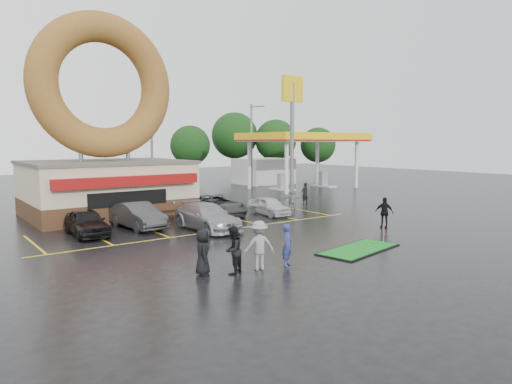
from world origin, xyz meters
TOP-DOWN VIEW (x-y plane):
  - ground at (0.00, 0.00)m, footprint 120.00×120.00m
  - donut_shop at (-3.00, 12.97)m, footprint 10.20×8.70m
  - gas_station at (20.00, 20.94)m, footprint 12.30×13.65m
  - shell_sign at (13.00, 12.00)m, footprint 2.20×0.36m
  - streetlight_mid at (4.00, 20.92)m, footprint 0.40×2.21m
  - streetlight_right at (16.00, 21.92)m, footprint 0.40×2.21m
  - tree_far_a at (26.00, 30.00)m, footprint 5.60×5.60m
  - tree_far_b at (32.00, 28.00)m, footprint 4.90×4.90m
  - tree_far_c at (22.00, 34.00)m, footprint 6.30×6.30m
  - tree_far_d at (14.00, 32.00)m, footprint 4.90×4.90m
  - car_black at (-6.30, 6.55)m, footprint 1.85×4.21m
  - car_dgrey at (-3.31, 6.89)m, footprint 1.95×4.66m
  - car_silver at (-0.33, 4.13)m, footprint 2.15×5.15m
  - car_grey at (2.89, 8.00)m, footprint 2.74×5.19m
  - car_white at (5.75, 6.11)m, footprint 1.77×3.81m
  - person_blue at (-1.68, -4.38)m, footprint 0.74×0.66m
  - person_blackjkt at (-4.07, -3.99)m, footprint 1.11×1.03m
  - person_hoodie at (-2.93, -4.14)m, footprint 1.42×1.11m
  - person_bystander at (-5.05, -3.44)m, footprint 0.82×0.99m
  - person_cameraman at (8.23, -1.51)m, footprint 0.82×1.13m
  - person_walker_near at (8.78, 7.15)m, footprint 1.45×1.16m
  - person_walker_far at (11.42, 8.60)m, footprint 0.63×0.42m
  - putting_green at (2.72, -4.34)m, footprint 4.68×2.65m

SIDE VIEW (x-z plane):
  - ground at x=0.00m, z-range 0.00..0.00m
  - putting_green at x=2.72m, z-range -0.24..0.31m
  - car_white at x=5.75m, z-range 0.00..1.26m
  - car_grey at x=2.89m, z-range 0.00..1.39m
  - car_black at x=-6.30m, z-range 0.00..1.41m
  - car_silver at x=-0.33m, z-range 0.00..1.49m
  - car_dgrey at x=-3.31m, z-range 0.00..1.50m
  - person_walker_near at x=8.78m, z-range 0.00..1.54m
  - person_blue at x=-1.68m, z-range 0.00..1.70m
  - person_bystander at x=-5.05m, z-range 0.00..1.73m
  - person_walker_far at x=11.42m, z-range 0.00..1.73m
  - person_cameraman at x=8.23m, z-range 0.00..1.78m
  - person_blackjkt at x=-4.07m, z-range 0.00..1.82m
  - person_hoodie at x=-2.93m, z-range 0.00..1.92m
  - gas_station at x=20.00m, z-range 0.75..6.65m
  - donut_shop at x=-3.00m, z-range -2.29..11.21m
  - tree_far_b at x=32.00m, z-range 1.03..8.03m
  - tree_far_d at x=14.00m, z-range 1.03..8.03m
  - streetlight_mid at x=4.00m, z-range 0.28..9.28m
  - streetlight_right at x=16.00m, z-range 0.28..9.28m
  - tree_far_a at x=26.00m, z-range 1.18..9.18m
  - tree_far_c at x=22.00m, z-range 1.34..10.34m
  - shell_sign at x=13.00m, z-range 2.08..12.68m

